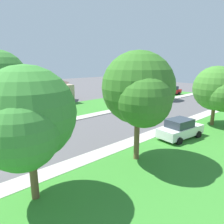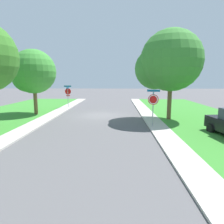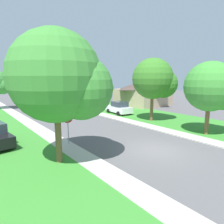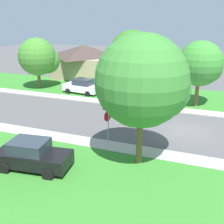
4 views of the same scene
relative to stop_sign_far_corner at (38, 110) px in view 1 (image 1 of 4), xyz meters
name	(u,v)px [view 1 (image 1 of 4)]	position (x,y,z in m)	size (l,w,h in m)	color
ground_plane	(1,155)	(4.31, -4.80, -1.89)	(120.00, 120.00, 0.00)	#565456
sidewalk_east	(156,133)	(9.01, 7.20, -1.84)	(1.40, 56.00, 0.10)	#B7B2A8
lawn_east	(206,148)	(13.71, 7.20, -1.85)	(8.00, 56.00, 0.08)	#38842D
sidewalk_west	(94,115)	(-0.39, 7.20, -1.84)	(1.40, 56.00, 0.10)	#B7B2A8
lawn_west	(73,109)	(-5.09, 7.20, -1.85)	(8.00, 56.00, 0.08)	#38842D
stop_sign_far_corner	(38,110)	(0.00, 0.00, 0.00)	(0.90, 0.90, 2.77)	#9E9EA3
car_red_far_down_street	(171,91)	(-2.93, 29.15, -1.01)	(2.45, 4.50, 1.76)	red
car_silver_near_corner	(118,98)	(-4.22, 15.21, -1.01)	(2.15, 4.36, 1.76)	silver
car_black_driveway_right	(45,108)	(-4.59, 2.85, -1.01)	(2.43, 4.49, 1.76)	black
car_white_across_road	(180,129)	(11.20, 7.60, -1.01)	(2.41, 4.48, 1.76)	white
tree_sidewalk_mid	(27,119)	(11.01, -5.17, 2.22)	(4.58, 4.26, 6.38)	brown
tree_across_right	(218,90)	(11.73, 13.45, 1.86)	(4.80, 4.46, 6.13)	brown
tree_across_left	(140,91)	(11.55, 1.60, 2.84)	(4.95, 4.60, 7.19)	brown
tree_sidewalk_far	(159,76)	(-1.39, 22.30, 2.27)	(4.21, 3.92, 6.25)	brown
house_left_setback	(41,88)	(-12.68, 6.08, 0.49)	(9.25, 8.09, 4.60)	tan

